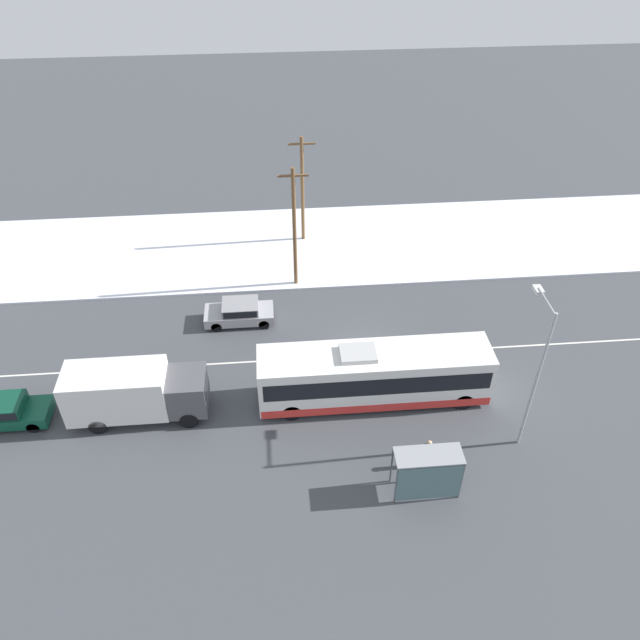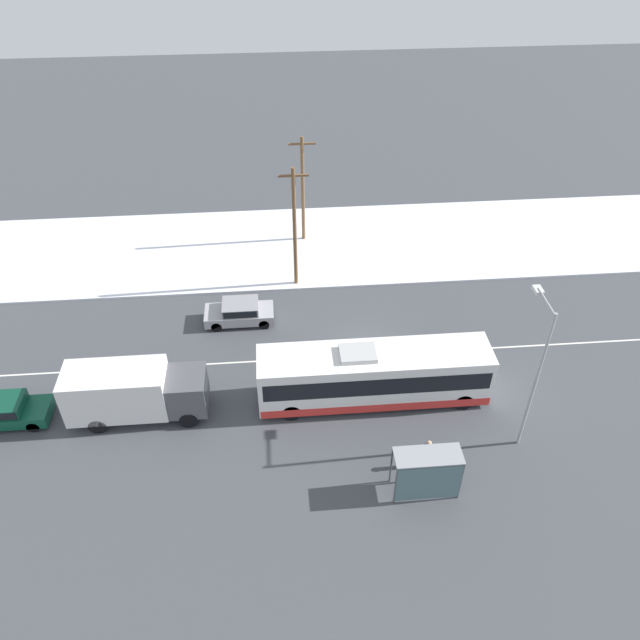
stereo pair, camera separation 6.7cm
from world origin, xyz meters
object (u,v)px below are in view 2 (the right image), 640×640
(sedan_car, at_px, (240,311))
(streetlamp, at_px, (537,362))
(parked_car_near_truck, at_px, (3,410))
(bus_shelter, at_px, (428,471))
(utility_pole_roadside, at_px, (295,227))
(pedestrian_at_stop, at_px, (428,451))
(utility_pole_snowlot, at_px, (303,189))
(box_truck, at_px, (133,391))
(city_bus, at_px, (374,375))

(sedan_car, relative_size, streetlamp, 0.51)
(sedan_car, distance_m, parked_car_near_truck, 13.59)
(bus_shelter, relative_size, utility_pole_roadside, 0.36)
(parked_car_near_truck, relative_size, bus_shelter, 1.47)
(pedestrian_at_stop, bearing_deg, streetlamp, 15.95)
(streetlamp, bearing_deg, parked_car_near_truck, 172.95)
(pedestrian_at_stop, distance_m, utility_pole_roadside, 16.39)
(parked_car_near_truck, bearing_deg, utility_pole_snowlot, 45.34)
(sedan_car, bearing_deg, box_truck, 54.79)
(box_truck, height_order, sedan_car, box_truck)
(bus_shelter, bearing_deg, streetlamp, 29.97)
(box_truck, relative_size, pedestrian_at_stop, 4.12)
(city_bus, relative_size, pedestrian_at_stop, 7.08)
(sedan_car, bearing_deg, bus_shelter, 122.54)
(city_bus, relative_size, bus_shelter, 3.96)
(parked_car_near_truck, bearing_deg, sedan_car, 31.44)
(bus_shelter, bearing_deg, utility_pole_snowlot, 100.20)
(city_bus, distance_m, pedestrian_at_stop, 4.96)
(bus_shelter, bearing_deg, box_truck, 155.98)
(pedestrian_at_stop, xyz_separation_m, utility_pole_roadside, (-5.27, 15.18, 3.25))
(pedestrian_at_stop, relative_size, streetlamp, 0.21)
(box_truck, distance_m, parked_car_near_truck, 6.59)
(sedan_car, height_order, parked_car_near_truck, parked_car_near_truck)
(sedan_car, relative_size, utility_pole_snowlot, 0.53)
(streetlamp, xyz_separation_m, utility_pole_roadside, (-10.04, 13.81, -0.69))
(city_bus, relative_size, utility_pole_snowlot, 1.52)
(pedestrian_at_stop, xyz_separation_m, bus_shelter, (-0.41, -1.63, 0.66))
(streetlamp, height_order, utility_pole_snowlot, streetlamp)
(city_bus, xyz_separation_m, pedestrian_at_stop, (1.84, -4.56, -0.59))
(bus_shelter, relative_size, utility_pole_snowlot, 0.38)
(box_truck, bearing_deg, pedestrian_at_stop, -17.51)
(city_bus, xyz_separation_m, utility_pole_snowlot, (-2.58, 16.11, 2.45))
(pedestrian_at_stop, height_order, utility_pole_roadside, utility_pole_roadside)
(city_bus, bearing_deg, sedan_car, 134.92)
(streetlamp, relative_size, utility_pole_roadside, 0.98)
(streetlamp, bearing_deg, utility_pole_snowlot, 115.46)
(parked_car_near_truck, xyz_separation_m, streetlamp, (25.20, -3.12, 4.18))
(box_truck, xyz_separation_m, bus_shelter, (13.49, -6.01, 0.02))
(box_truck, height_order, utility_pole_roadside, utility_pole_roadside)
(bus_shelter, xyz_separation_m, utility_pole_roadside, (-4.86, 16.80, 2.60))
(city_bus, height_order, streetlamp, streetlamp)
(parked_car_near_truck, bearing_deg, pedestrian_at_stop, -12.37)
(utility_pole_snowlot, bearing_deg, pedestrian_at_stop, -77.92)
(box_truck, height_order, streetlamp, streetlamp)
(box_truck, xyz_separation_m, utility_pole_snowlot, (9.48, 16.29, 2.40))
(city_bus, height_order, pedestrian_at_stop, city_bus)
(bus_shelter, distance_m, utility_pole_roadside, 17.68)
(box_truck, bearing_deg, utility_pole_snowlot, 59.81)
(sedan_car, xyz_separation_m, parked_car_near_truck, (-11.60, -7.09, 0.03))
(box_truck, xyz_separation_m, utility_pole_roadside, (8.64, 10.79, 2.62))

